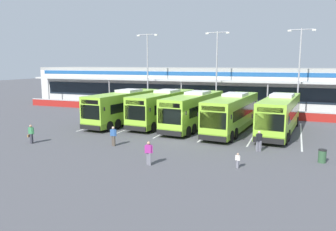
{
  "coord_description": "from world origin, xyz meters",
  "views": [
    {
      "loc": [
        9.8,
        -27.27,
        6.77
      ],
      "look_at": [
        -1.98,
        3.0,
        1.6
      ],
      "focal_mm": 35.26,
      "sensor_mm": 36.0,
      "label": 1
    }
  ],
  "objects": [
    {
      "name": "coach_bus_leftmost",
      "position": [
        -8.24,
        5.51,
        1.79
      ],
      "size": [
        3.78,
        12.32,
        3.78
      ],
      "color": "#8CC633",
      "rests_on": "ground"
    },
    {
      "name": "coach_bus_right_centre",
      "position": [
        4.0,
        5.26,
        1.79
      ],
      "size": [
        3.78,
        12.32,
        3.78
      ],
      "color": "#8CC633",
      "rests_on": "ground"
    },
    {
      "name": "bay_stripe_far_west",
      "position": [
        -10.5,
        6.0,
        0.0
      ],
      "size": [
        0.14,
        13.0,
        0.01
      ],
      "primitive_type": "cube",
      "color": "silver",
      "rests_on": "ground"
    },
    {
      "name": "bay_stripe_mid_east",
      "position": [
        6.3,
        6.0,
        0.0
      ],
      "size": [
        0.14,
        13.0,
        0.01
      ],
      "primitive_type": "cube",
      "color": "silver",
      "rests_on": "ground"
    },
    {
      "name": "lamp_post_centre",
      "position": [
        -0.48,
        17.46,
        6.29
      ],
      "size": [
        3.24,
        0.28,
        11.0
      ],
      "color": "#9E9EA3",
      "rests_on": "ground"
    },
    {
      "name": "lamp_post_east",
      "position": [
        10.01,
        17.47,
        6.29
      ],
      "size": [
        3.24,
        0.28,
        11.0
      ],
      "color": "#9E9EA3",
      "rests_on": "ground"
    },
    {
      "name": "ground_plane",
      "position": [
        0.0,
        0.0,
        0.0
      ],
      "size": [
        200.0,
        200.0,
        0.0
      ],
      "primitive_type": "plane",
      "color": "#4C4C51"
    },
    {
      "name": "coach_bus_centre",
      "position": [
        -0.13,
        5.91,
        1.79
      ],
      "size": [
        3.78,
        12.32,
        3.78
      ],
      "color": "#8CC633",
      "rests_on": "ground"
    },
    {
      "name": "coach_bus_rightmost",
      "position": [
        8.45,
        6.08,
        1.79
      ],
      "size": [
        3.78,
        12.32,
        3.78
      ],
      "color": "#8CC633",
      "rests_on": "ground"
    },
    {
      "name": "bay_stripe_centre",
      "position": [
        2.1,
        6.0,
        0.0
      ],
      "size": [
        0.14,
        13.0,
        0.01
      ],
      "primitive_type": "cube",
      "color": "silver",
      "rests_on": "ground"
    },
    {
      "name": "bay_stripe_east",
      "position": [
        10.5,
        6.0,
        0.0
      ],
      "size": [
        0.14,
        13.0,
        0.01
      ],
      "primitive_type": "cube",
      "color": "silver",
      "rests_on": "ground"
    },
    {
      "name": "terminal_building",
      "position": [
        -0.0,
        26.91,
        3.01
      ],
      "size": [
        70.0,
        13.0,
        6.0
      ],
      "color": "silver",
      "rests_on": "ground"
    },
    {
      "name": "pedestrian_approaching_bus",
      "position": [
        0.85,
        -7.84,
        0.87
      ],
      "size": [
        0.54,
        0.31,
        1.62
      ],
      "color": "slate",
      "rests_on": "ground"
    },
    {
      "name": "pedestrian_child",
      "position": [
        6.52,
        -6.33,
        0.54
      ],
      "size": [
        0.33,
        0.23,
        1.0
      ],
      "color": "slate",
      "rests_on": "ground"
    },
    {
      "name": "pedestrian_with_handbag",
      "position": [
        -11.0,
        -5.95,
        0.86
      ],
      "size": [
        0.62,
        0.31,
        1.62
      ],
      "color": "#33333D",
      "rests_on": "ground"
    },
    {
      "name": "litter_bin",
      "position": [
        11.73,
        -3.0,
        0.47
      ],
      "size": [
        0.54,
        0.54,
        0.93
      ],
      "color": "#2D5133",
      "rests_on": "ground"
    },
    {
      "name": "coach_bus_left_centre",
      "position": [
        -3.97,
        6.7,
        1.79
      ],
      "size": [
        3.78,
        12.32,
        3.78
      ],
      "color": "#8CC633",
      "rests_on": "ground"
    },
    {
      "name": "bay_stripe_west",
      "position": [
        -6.3,
        6.0,
        0.0
      ],
      "size": [
        0.14,
        13.0,
        0.01
      ],
      "primitive_type": "cube",
      "color": "silver",
      "rests_on": "ground"
    },
    {
      "name": "pedestrian_in_dark_coat",
      "position": [
        -4.04,
        -4.13,
        0.87
      ],
      "size": [
        0.54,
        0.29,
        1.62
      ],
      "color": "#4C4238",
      "rests_on": "ground"
    },
    {
      "name": "lamp_post_west",
      "position": [
        -10.71,
        17.15,
        6.29
      ],
      "size": [
        3.24,
        0.28,
        11.0
      ],
      "color": "#9E9EA3",
      "rests_on": "ground"
    },
    {
      "name": "pedestrian_near_bin",
      "position": [
        7.34,
        -1.56,
        0.87
      ],
      "size": [
        0.46,
        0.43,
        1.62
      ],
      "color": "slate",
      "rests_on": "ground"
    },
    {
      "name": "bay_stripe_mid_west",
      "position": [
        -2.1,
        6.0,
        0.0
      ],
      "size": [
        0.14,
        13.0,
        0.01
      ],
      "primitive_type": "cube",
      "color": "silver",
      "rests_on": "ground"
    },
    {
      "name": "red_barrier_wall",
      "position": [
        0.0,
        14.5,
        0.56
      ],
      "size": [
        60.0,
        0.4,
        1.1
      ],
      "color": "maroon",
      "rests_on": "ground"
    }
  ]
}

